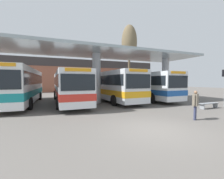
# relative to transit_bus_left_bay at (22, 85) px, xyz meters

# --- Properties ---
(ground_plane) EXTENTS (100.00, 100.00, 0.00)m
(ground_plane) POSITION_rel_transit_bus_left_bay_xyz_m (6.94, -11.28, -1.89)
(ground_plane) COLOR #605B56
(townhouse_backdrop) EXTENTS (40.00, 0.58, 7.02)m
(townhouse_backdrop) POSITION_rel_transit_bus_left_bay_xyz_m (6.94, 16.26, 2.20)
(townhouse_backdrop) COLOR brown
(townhouse_backdrop) RESTS_ON ground_plane
(station_canopy) EXTENTS (22.84, 6.40, 5.31)m
(station_canopy) POSITION_rel_transit_bus_left_bay_xyz_m (6.94, -2.01, 2.68)
(station_canopy) COLOR silver
(station_canopy) RESTS_ON ground_plane
(transit_bus_left_bay) EXTENTS (3.06, 11.63, 3.42)m
(transit_bus_left_bay) POSITION_rel_transit_bus_left_bay_xyz_m (0.00, 0.00, 0.00)
(transit_bus_left_bay) COLOR white
(transit_bus_left_bay) RESTS_ON ground_plane
(transit_bus_center_bay) EXTENTS (2.75, 12.29, 3.14)m
(transit_bus_center_bay) POSITION_rel_transit_bus_left_bay_xyz_m (4.29, -0.64, -0.13)
(transit_bus_center_bay) COLOR silver
(transit_bus_center_bay) RESTS_ON ground_plane
(transit_bus_right_bay) EXTENTS (3.13, 10.47, 3.26)m
(transit_bus_right_bay) POSITION_rel_transit_bus_left_bay_xyz_m (9.00, -1.19, -0.08)
(transit_bus_right_bay) COLOR silver
(transit_bus_right_bay) RESTS_ON ground_plane
(transit_bus_far_right_bay) EXTENTS (3.05, 11.39, 3.18)m
(transit_bus_far_right_bay) POSITION_rel_transit_bus_left_bay_xyz_m (13.21, -0.84, -0.11)
(transit_bus_far_right_bay) COLOR silver
(transit_bus_far_right_bay) RESTS_ON ground_plane
(waiting_bench_near_pillar) EXTENTS (1.96, 0.44, 0.46)m
(waiting_bench_near_pillar) POSITION_rel_transit_bus_left_bay_xyz_m (14.54, -8.59, -1.54)
(waiting_bench_near_pillar) COLOR gray
(waiting_bench_near_pillar) RESTS_ON ground_plane
(pedestrian_waiting) EXTENTS (0.60, 0.42, 1.69)m
(pedestrian_waiting) POSITION_rel_transit_bus_left_bay_xyz_m (10.24, -10.75, -0.86)
(pedestrian_waiting) COLOR #333856
(pedestrian_waiting) RESTS_ON ground_plane
(poplar_tree_behind_left) EXTENTS (2.65, 2.65, 11.95)m
(poplar_tree_behind_left) POSITION_rel_transit_bus_left_bay_xyz_m (15.26, 6.25, 7.01)
(poplar_tree_behind_left) COLOR brown
(poplar_tree_behind_left) RESTS_ON ground_plane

